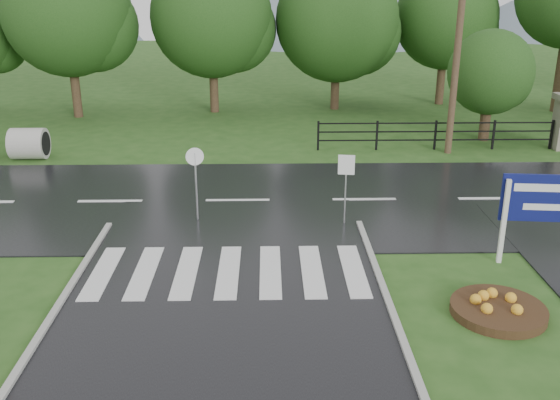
{
  "coord_description": "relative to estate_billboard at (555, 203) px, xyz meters",
  "views": [
    {
      "loc": [
        0.95,
        -8.44,
        6.77
      ],
      "look_at": [
        1.25,
        6.0,
        1.5
      ],
      "focal_mm": 40.0,
      "sensor_mm": 36.0,
      "label": 1
    }
  ],
  "objects": [
    {
      "name": "reg_sign_small",
      "position": [
        -4.75,
        2.52,
        -0.09
      ],
      "size": [
        0.46,
        0.09,
        2.07
      ],
      "color": "#939399",
      "rests_on": "ground"
    },
    {
      "name": "reg_sign_round",
      "position": [
        -8.96,
        2.91,
        -0.17
      ],
      "size": [
        0.5,
        0.13,
        2.2
      ],
      "color": "#939399",
      "rests_on": "ground"
    },
    {
      "name": "main_road",
      "position": [
        -7.88,
        4.52,
        -1.56
      ],
      "size": [
        90.0,
        8.0,
        0.04
      ],
      "primitive_type": "cube",
      "color": "black",
      "rests_on": "ground"
    },
    {
      "name": "fence_west",
      "position": [
        -0.13,
        10.52,
        -0.84
      ],
      "size": [
        9.58,
        0.08,
        1.2
      ],
      "color": "black",
      "rests_on": "ground"
    },
    {
      "name": "hills",
      "position": [
        -4.39,
        59.52,
        -17.1
      ],
      "size": [
        102.0,
        48.0,
        48.0
      ],
      "color": "slate",
      "rests_on": "ground"
    },
    {
      "name": "entrance_tree_left",
      "position": [
        2.37,
        12.02,
        1.32
      ],
      "size": [
        3.52,
        3.52,
        4.66
      ],
      "color": "#3D2B1C",
      "rests_on": "ground"
    },
    {
      "name": "treeline",
      "position": [
        -6.88,
        18.52,
        -1.56
      ],
      "size": [
        83.2,
        5.2,
        10.0
      ],
      "color": "#193E13",
      "rests_on": "ground"
    },
    {
      "name": "crosswalk",
      "position": [
        -7.88,
        -0.48,
        -1.5
      ],
      "size": [
        6.5,
        2.8,
        0.02
      ],
      "color": "silver",
      "rests_on": "ground"
    },
    {
      "name": "estate_billboard",
      "position": [
        0.0,
        0.0,
        0.0
      ],
      "size": [
        2.59,
        0.32,
        2.27
      ],
      "color": "silver",
      "rests_on": "ground"
    },
    {
      "name": "flower_bed",
      "position": [
        -2.09,
        -2.51,
        -1.42
      ],
      "size": [
        1.99,
        1.99,
        0.4
      ],
      "color": "#332111",
      "rests_on": "ground"
    },
    {
      "name": "utility_pole_east",
      "position": [
        0.29,
        10.02,
        2.51
      ],
      "size": [
        1.43,
        0.27,
        8.01
      ],
      "color": "#473523",
      "rests_on": "ground"
    }
  ]
}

